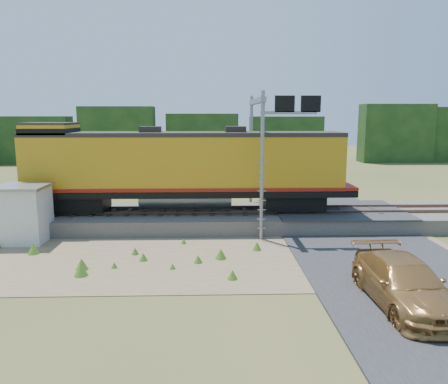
{
  "coord_description": "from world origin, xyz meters",
  "views": [
    {
      "loc": [
        -0.04,
        -17.37,
        5.97
      ],
      "look_at": [
        0.58,
        3.0,
        2.4
      ],
      "focal_mm": 35.0,
      "sensor_mm": 36.0,
      "label": 1
    }
  ],
  "objects_px": {
    "locomotive": "(180,167)",
    "car": "(404,283)",
    "shed": "(24,213)",
    "signal_gantry": "(265,128)"
  },
  "relations": [
    {
      "from": "locomotive",
      "to": "car",
      "type": "height_order",
      "value": "locomotive"
    },
    {
      "from": "shed",
      "to": "signal_gantry",
      "type": "relative_size",
      "value": 0.39
    },
    {
      "from": "locomotive",
      "to": "shed",
      "type": "xyz_separation_m",
      "value": [
        -7.29,
        -2.82,
        -1.87
      ]
    },
    {
      "from": "signal_gantry",
      "to": "car",
      "type": "bearing_deg",
      "value": -71.35
    },
    {
      "from": "locomotive",
      "to": "car",
      "type": "xyz_separation_m",
      "value": [
        7.75,
        -10.45,
        -2.51
      ]
    },
    {
      "from": "shed",
      "to": "car",
      "type": "xyz_separation_m",
      "value": [
        15.03,
        -7.64,
        -0.64
      ]
    },
    {
      "from": "locomotive",
      "to": "shed",
      "type": "bearing_deg",
      "value": -158.87
    },
    {
      "from": "signal_gantry",
      "to": "locomotive",
      "type": "bearing_deg",
      "value": 171.46
    },
    {
      "from": "locomotive",
      "to": "shed",
      "type": "distance_m",
      "value": 8.03
    },
    {
      "from": "locomotive",
      "to": "car",
      "type": "distance_m",
      "value": 13.25
    }
  ]
}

